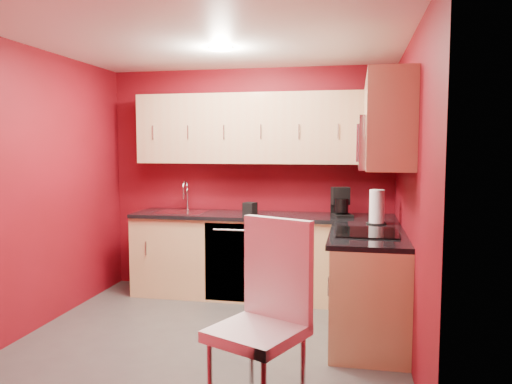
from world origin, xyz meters
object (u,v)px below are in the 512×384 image
(sink, at_px, (182,209))
(paper_towel, at_px, (377,207))
(dining_chair, at_px, (257,322))
(microwave, at_px, (383,143))
(coffee_maker, at_px, (342,202))
(napkin_holder, at_px, (250,209))

(sink, relative_size, paper_towel, 1.62)
(sink, bearing_deg, dining_chair, -61.22)
(microwave, height_order, sink, microwave)
(paper_towel, bearing_deg, coffee_maker, 128.44)
(coffee_maker, bearing_deg, paper_towel, -71.40)
(sink, xyz_separation_m, paper_towel, (2.08, -0.47, 0.13))
(microwave, distance_m, napkin_holder, 1.75)
(sink, xyz_separation_m, dining_chair, (1.32, -2.40, -0.35))
(dining_chair, bearing_deg, coffee_maker, 104.63)
(paper_towel, relative_size, dining_chair, 0.27)
(microwave, relative_size, dining_chair, 0.64)
(microwave, bearing_deg, dining_chair, -118.93)
(microwave, height_order, dining_chair, microwave)
(napkin_holder, xyz_separation_m, paper_towel, (1.30, -0.40, 0.10))
(microwave, bearing_deg, coffee_maker, 109.98)
(coffee_maker, relative_size, paper_towel, 0.94)
(microwave, relative_size, paper_towel, 2.36)
(microwave, xyz_separation_m, sink, (-2.09, 1.00, -0.72))
(dining_chair, bearing_deg, paper_towel, 93.54)
(sink, distance_m, napkin_holder, 0.79)
(sink, relative_size, coffee_maker, 1.72)
(sink, height_order, napkin_holder, sink)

